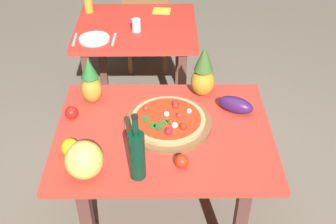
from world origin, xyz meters
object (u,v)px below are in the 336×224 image
object	(u,v)px
pineapple_right	(203,74)
tomato_at_corner	(71,113)
pineapple_left	(91,82)
tomato_beside_pepper	(182,161)
fork_utensil	(75,39)
melon	(84,160)
dinner_plate	(94,39)
knife_utensil	(114,39)
napkin_folded	(162,11)
drinking_glass_water	(136,25)
background_table	(137,40)
dining_chair	(147,23)
eggplant	(236,105)
display_table	(164,145)
wine_bottle	(137,154)
pizza_board	(168,123)
bell_pepper	(70,148)
pizza	(168,119)
drinking_glass_juice	(88,5)

from	to	relation	value
pineapple_right	tomato_at_corner	world-z (taller)	pineapple_right
pineapple_left	tomato_beside_pepper	world-z (taller)	pineapple_left
tomato_beside_pepper	fork_utensil	world-z (taller)	tomato_beside_pepper
melon	dinner_plate	distance (m)	1.32
dinner_plate	knife_utensil	bearing A→B (deg)	0.00
pineapple_right	dinner_plate	xyz separation A→B (m)	(-0.72, 0.67, -0.13)
tomato_at_corner	napkin_folded	size ratio (longest dim) A/B	0.51
pineapple_left	drinking_glass_water	world-z (taller)	pineapple_left
background_table	dining_chair	distance (m)	0.64
pineapple_right	tomato_beside_pepper	bearing A→B (deg)	-103.35
tomato_beside_pepper	knife_utensil	distance (m)	1.34
tomato_at_corner	drinking_glass_water	world-z (taller)	drinking_glass_water
drinking_glass_water	fork_utensil	size ratio (longest dim) A/B	0.53
eggplant	dinner_plate	bearing A→B (deg)	136.76
display_table	dinner_plate	xyz separation A→B (m)	(-0.50, 1.00, 0.11)
background_table	pineapple_right	xyz separation A→B (m)	(0.44, -0.90, 0.26)
tomato_at_corner	eggplant	bearing A→B (deg)	3.23
melon	tomato_at_corner	bearing A→B (deg)	108.22
wine_bottle	dining_chair	bearing A→B (deg)	90.90
pizza_board	drinking_glass_water	world-z (taller)	drinking_glass_water
wine_bottle	tomato_at_corner	xyz separation A→B (m)	(-0.38, 0.43, -0.10)
background_table	melon	distance (m)	1.56
pineapple_right	drinking_glass_water	xyz separation A→B (m)	(-0.43, 0.80, -0.09)
background_table	fork_utensil	world-z (taller)	fork_utensil
pineapple_left	melon	distance (m)	0.58
tomato_at_corner	dinner_plate	distance (m)	0.89
dining_chair	bell_pepper	xyz separation A→B (m)	(-0.30, -2.02, 0.33)
tomato_beside_pepper	fork_utensil	bearing A→B (deg)	119.63
display_table	knife_utensil	world-z (taller)	knife_utensil
napkin_folded	pizza_board	bearing A→B (deg)	-88.46
wine_bottle	pineapple_left	world-z (taller)	wine_bottle
fork_utensil	pizza	bearing A→B (deg)	-57.16
fork_utensil	drinking_glass_water	bearing A→B (deg)	15.23
pizza	pineapple_left	world-z (taller)	pineapple_left
pineapple_right	dinner_plate	size ratio (longest dim) A/B	1.44
melon	pizza_board	bearing A→B (deg)	42.44
drinking_glass_juice	knife_utensil	size ratio (longest dim) A/B	0.61
eggplant	fork_utensil	distance (m)	1.33
knife_utensil	pineapple_left	bearing A→B (deg)	-91.94
bell_pepper	dinner_plate	world-z (taller)	bell_pepper
background_table	pizza	bearing A→B (deg)	-78.84
dinner_plate	pizza	bearing A→B (deg)	-61.49
dining_chair	pizza	size ratio (longest dim) A/B	2.13
tomato_at_corner	tomato_beside_pepper	xyz separation A→B (m)	(0.59, -0.38, -0.00)
dining_chair	drinking_glass_juice	distance (m)	0.67
bell_pepper	display_table	bearing A→B (deg)	21.13
wine_bottle	eggplant	size ratio (longest dim) A/B	1.79
background_table	dinner_plate	distance (m)	0.39
display_table	drinking_glass_water	xyz separation A→B (m)	(-0.20, 1.14, 0.15)
knife_utensil	wine_bottle	bearing A→B (deg)	-77.69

